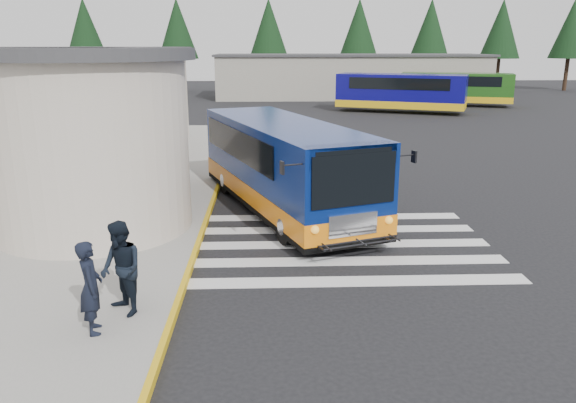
{
  "coord_description": "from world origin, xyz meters",
  "views": [
    {
      "loc": [
        -2.24,
        -14.54,
        5.0
      ],
      "look_at": [
        -1.72,
        -0.5,
        1.09
      ],
      "focal_mm": 35.0,
      "sensor_mm": 36.0,
      "label": 1
    }
  ],
  "objects_px": {
    "far_bus_b": "(456,87)",
    "transit_bus": "(284,169)",
    "pedestrian_b": "(121,269)",
    "far_bus_a": "(401,91)",
    "pedestrian_a": "(91,287)",
    "bollard": "(123,273)"
  },
  "relations": [
    {
      "from": "transit_bus",
      "to": "pedestrian_b",
      "type": "xyz_separation_m",
      "value": [
        -3.21,
        -7.29,
        -0.27
      ]
    },
    {
      "from": "bollard",
      "to": "far_bus_a",
      "type": "bearing_deg",
      "value": 68.48
    },
    {
      "from": "pedestrian_a",
      "to": "far_bus_b",
      "type": "height_order",
      "value": "far_bus_b"
    },
    {
      "from": "transit_bus",
      "to": "bollard",
      "type": "height_order",
      "value": "transit_bus"
    },
    {
      "from": "pedestrian_a",
      "to": "bollard",
      "type": "relative_size",
      "value": 1.39
    },
    {
      "from": "far_bus_b",
      "to": "transit_bus",
      "type": "bearing_deg",
      "value": 171.69
    },
    {
      "from": "pedestrian_a",
      "to": "far_bus_a",
      "type": "relative_size",
      "value": 0.17
    },
    {
      "from": "far_bus_b",
      "to": "far_bus_a",
      "type": "bearing_deg",
      "value": 147.77
    },
    {
      "from": "pedestrian_b",
      "to": "far_bus_a",
      "type": "xyz_separation_m",
      "value": [
        13.0,
        33.76,
        0.58
      ]
    },
    {
      "from": "transit_bus",
      "to": "far_bus_a",
      "type": "bearing_deg",
      "value": 49.82
    },
    {
      "from": "pedestrian_b",
      "to": "far_bus_a",
      "type": "distance_m",
      "value": 36.18
    },
    {
      "from": "transit_bus",
      "to": "far_bus_b",
      "type": "height_order",
      "value": "transit_bus"
    },
    {
      "from": "far_bus_a",
      "to": "far_bus_b",
      "type": "height_order",
      "value": "far_bus_a"
    },
    {
      "from": "bollard",
      "to": "far_bus_b",
      "type": "relative_size",
      "value": 0.13
    },
    {
      "from": "transit_bus",
      "to": "far_bus_a",
      "type": "distance_m",
      "value": 28.22
    },
    {
      "from": "pedestrian_a",
      "to": "far_bus_a",
      "type": "height_order",
      "value": "far_bus_a"
    },
    {
      "from": "pedestrian_b",
      "to": "far_bus_b",
      "type": "distance_m",
      "value": 42.99
    },
    {
      "from": "pedestrian_a",
      "to": "transit_bus",
      "type": "bearing_deg",
      "value": -41.52
    },
    {
      "from": "pedestrian_b",
      "to": "far_bus_a",
      "type": "height_order",
      "value": "far_bus_a"
    },
    {
      "from": "far_bus_b",
      "to": "pedestrian_b",
      "type": "bearing_deg",
      "value": 172.21
    },
    {
      "from": "far_bus_a",
      "to": "transit_bus",
      "type": "bearing_deg",
      "value": -177.77
    },
    {
      "from": "transit_bus",
      "to": "far_bus_a",
      "type": "relative_size",
      "value": 1.0
    }
  ]
}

